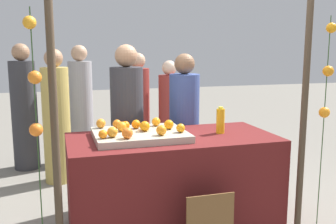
% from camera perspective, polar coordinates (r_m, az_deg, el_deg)
% --- Properties ---
extents(stall_counter, '(1.86, 0.89, 0.87)m').
position_cam_1_polar(stall_counter, '(3.57, 0.69, -10.53)').
color(stall_counter, '#5B1919').
rests_on(stall_counter, ground_plane).
extents(orange_tray, '(0.80, 0.63, 0.06)m').
position_cam_1_polar(orange_tray, '(3.38, -4.19, -3.43)').
color(orange_tray, '#B2AD99').
rests_on(orange_tray, stall_counter).
extents(orange_0, '(0.09, 0.09, 0.09)m').
position_cam_1_polar(orange_0, '(3.18, -8.30, -2.98)').
color(orange_0, orange).
rests_on(orange_0, orange_tray).
extents(orange_1, '(0.09, 0.09, 0.09)m').
position_cam_1_polar(orange_1, '(3.22, -1.01, -2.74)').
color(orange_1, orange).
rests_on(orange_1, orange_tray).
extents(orange_2, '(0.09, 0.09, 0.09)m').
position_cam_1_polar(orange_2, '(3.38, -3.49, -2.13)').
color(orange_2, orange).
rests_on(orange_2, orange_tray).
extents(orange_3, '(0.08, 0.08, 0.08)m').
position_cam_1_polar(orange_3, '(3.49, -4.79, -1.83)').
color(orange_3, orange).
rests_on(orange_3, orange_tray).
extents(orange_4, '(0.09, 0.09, 0.09)m').
position_cam_1_polar(orange_4, '(3.39, -6.92, -2.17)').
color(orange_4, orange).
rests_on(orange_4, orange_tray).
extents(orange_5, '(0.08, 0.08, 0.08)m').
position_cam_1_polar(orange_5, '(3.60, -1.79, -1.46)').
color(orange_5, orange).
rests_on(orange_5, orange_tray).
extents(orange_6, '(0.08, 0.08, 0.08)m').
position_cam_1_polar(orange_6, '(3.46, -6.39, -2.00)').
color(orange_6, orange).
rests_on(orange_6, orange_tray).
extents(orange_7, '(0.08, 0.08, 0.08)m').
position_cam_1_polar(orange_7, '(3.33, 1.90, -2.41)').
color(orange_7, orange).
rests_on(orange_7, orange_tray).
extents(orange_8, '(0.09, 0.09, 0.09)m').
position_cam_1_polar(orange_8, '(3.45, 0.13, -1.88)').
color(orange_8, orange).
rests_on(orange_8, orange_tray).
extents(orange_9, '(0.09, 0.09, 0.09)m').
position_cam_1_polar(orange_9, '(3.12, -6.08, -3.15)').
color(orange_9, orange).
rests_on(orange_9, orange_tray).
extents(orange_10, '(0.08, 0.08, 0.08)m').
position_cam_1_polar(orange_10, '(3.54, -7.63, -1.76)').
color(orange_10, orange).
rests_on(orange_10, orange_tray).
extents(orange_11, '(0.09, 0.09, 0.09)m').
position_cam_1_polar(orange_11, '(3.56, -9.99, -1.68)').
color(orange_11, orange).
rests_on(orange_11, orange_tray).
extents(orange_12, '(0.07, 0.07, 0.07)m').
position_cam_1_polar(orange_12, '(3.15, -9.69, -3.29)').
color(orange_12, orange).
rests_on(orange_12, orange_tray).
extents(orange_13, '(0.07, 0.07, 0.07)m').
position_cam_1_polar(orange_13, '(3.45, -3.38, -2.03)').
color(orange_13, orange).
rests_on(orange_13, orange_tray).
extents(juice_bottle, '(0.08, 0.08, 0.25)m').
position_cam_1_polar(juice_bottle, '(3.59, 7.84, -1.29)').
color(juice_bottle, gold).
rests_on(juice_bottle, stall_counter).
extents(vendor_left, '(0.34, 0.34, 1.70)m').
position_cam_1_polar(vendor_left, '(4.02, -6.08, -3.01)').
color(vendor_left, '#333338').
rests_on(vendor_left, ground_plane).
extents(vendor_right, '(0.32, 0.32, 1.60)m').
position_cam_1_polar(vendor_right, '(4.14, 2.41, -3.21)').
color(vendor_right, '#384C8C').
rests_on(vendor_right, ground_plane).
extents(crowd_person_0, '(0.34, 0.34, 1.70)m').
position_cam_1_polar(crowd_person_0, '(5.70, -12.83, 0.55)').
color(crowd_person_0, '#99999E').
rests_on(crowd_person_0, ground_plane).
extents(crowd_person_1, '(0.30, 0.30, 1.49)m').
position_cam_1_polar(crowd_person_1, '(5.36, 0.19, -0.84)').
color(crowd_person_1, maroon).
rests_on(crowd_person_1, ground_plane).
extents(crowd_person_2, '(0.32, 0.32, 1.59)m').
position_cam_1_polar(crowd_person_2, '(5.41, -4.46, -0.24)').
color(crowd_person_2, maroon).
rests_on(crowd_person_2, ground_plane).
extents(crowd_person_3, '(0.34, 0.34, 1.72)m').
position_cam_1_polar(crowd_person_3, '(5.58, -20.65, 0.07)').
color(crowd_person_3, '#333338').
rests_on(crowd_person_3, ground_plane).
extents(crowd_person_4, '(0.33, 0.33, 1.65)m').
position_cam_1_polar(crowd_person_4, '(4.89, -16.30, -1.33)').
color(crowd_person_4, tan).
rests_on(crowd_person_4, ground_plane).
extents(canopy_post_left, '(0.06, 0.06, 2.18)m').
position_cam_1_polar(canopy_post_left, '(2.78, -16.54, -2.78)').
color(canopy_post_left, '#473828').
rests_on(canopy_post_left, ground_plane).
extents(canopy_post_right, '(0.06, 0.06, 2.18)m').
position_cam_1_polar(canopy_post_right, '(3.42, 19.61, -0.65)').
color(canopy_post_right, '#473828').
rests_on(canopy_post_right, ground_plane).
extents(garland_strand_left, '(0.10, 0.09, 1.92)m').
position_cam_1_polar(garland_strand_left, '(2.68, -19.39, 3.93)').
color(garland_strand_left, '#2D4C23').
rests_on(garland_strand_left, ground_plane).
extents(garland_strand_right, '(0.09, 0.10, 1.92)m').
position_cam_1_polar(garland_strand_right, '(3.48, 22.70, 4.80)').
color(garland_strand_right, '#2D4C23').
rests_on(garland_strand_right, ground_plane).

